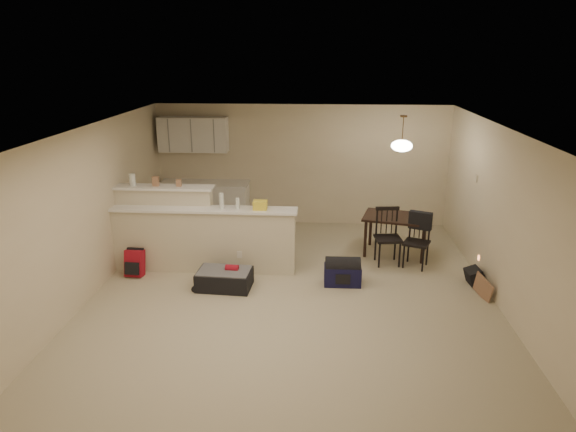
# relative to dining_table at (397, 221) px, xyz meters

# --- Properties ---
(room) EXTENTS (7.00, 7.02, 2.50)m
(room) POSITION_rel_dining_table_xyz_m (-1.77, -1.84, 0.62)
(room) COLOR #B9AD8E
(room) RESTS_ON ground
(breakfast_bar) EXTENTS (3.08, 0.58, 1.39)m
(breakfast_bar) POSITION_rel_dining_table_xyz_m (-3.53, -0.86, -0.02)
(breakfast_bar) COLOR beige
(breakfast_bar) RESTS_ON ground
(upper_cabinets) EXTENTS (1.40, 0.34, 0.70)m
(upper_cabinets) POSITION_rel_dining_table_xyz_m (-3.97, 1.48, 1.27)
(upper_cabinets) COLOR white
(upper_cabinets) RESTS_ON room
(kitchen_counter) EXTENTS (1.80, 0.60, 0.90)m
(kitchen_counter) POSITION_rel_dining_table_xyz_m (-3.77, 1.35, -0.18)
(kitchen_counter) COLOR white
(kitchen_counter) RESTS_ON ground
(thermostat) EXTENTS (0.02, 0.12, 0.12)m
(thermostat) POSITION_rel_dining_table_xyz_m (1.22, -0.29, 0.87)
(thermostat) COLOR beige
(thermostat) RESTS_ON room
(jar) EXTENTS (0.10, 0.10, 0.20)m
(jar) POSITION_rel_dining_table_xyz_m (-4.48, -0.72, 0.86)
(jar) COLOR silver
(jar) RESTS_ON breakfast_bar
(cereal_box) EXTENTS (0.10, 0.07, 0.16)m
(cereal_box) POSITION_rel_dining_table_xyz_m (-4.09, -0.72, 0.84)
(cereal_box) COLOR #9C6F50
(cereal_box) RESTS_ON breakfast_bar
(small_box) EXTENTS (0.08, 0.06, 0.12)m
(small_box) POSITION_rel_dining_table_xyz_m (-3.70, -0.72, 0.82)
(small_box) COLOR #9C6F50
(small_box) RESTS_ON breakfast_bar
(bottle_a) EXTENTS (0.07, 0.07, 0.26)m
(bottle_a) POSITION_rel_dining_table_xyz_m (-2.96, -0.94, 0.59)
(bottle_a) COLOR silver
(bottle_a) RESTS_ON breakfast_bar
(bottle_b) EXTENTS (0.06, 0.06, 0.18)m
(bottle_b) POSITION_rel_dining_table_xyz_m (-2.70, -0.94, 0.55)
(bottle_b) COLOR silver
(bottle_b) RESTS_ON breakfast_bar
(bag_lump) EXTENTS (0.22, 0.18, 0.14)m
(bag_lump) POSITION_rel_dining_table_xyz_m (-2.33, -0.94, 0.53)
(bag_lump) COLOR #9C6F50
(bag_lump) RESTS_ON breakfast_bar
(dining_table) EXTENTS (1.29, 1.01, 0.72)m
(dining_table) POSITION_rel_dining_table_xyz_m (0.00, 0.00, 0.00)
(dining_table) COLOR black
(dining_table) RESTS_ON ground
(pendant_lamp) EXTENTS (0.36, 0.36, 0.62)m
(pendant_lamp) POSITION_rel_dining_table_xyz_m (-0.00, 0.00, 1.36)
(pendant_lamp) COLOR brown
(pendant_lamp) RESTS_ON room
(dining_chair_near) EXTENTS (0.47, 0.45, 0.98)m
(dining_chair_near) POSITION_rel_dining_table_xyz_m (-0.20, -0.47, -0.14)
(dining_chair_near) COLOR black
(dining_chair_near) RESTS_ON ground
(dining_chair_far) EXTENTS (0.52, 0.51, 0.92)m
(dining_chair_far) POSITION_rel_dining_table_xyz_m (0.27, -0.56, -0.17)
(dining_chair_far) COLOR black
(dining_chair_far) RESTS_ON ground
(suitcase) EXTENTS (0.86, 0.59, 0.28)m
(suitcase) POSITION_rel_dining_table_xyz_m (-2.83, -1.58, -0.49)
(suitcase) COLOR black
(suitcase) RESTS_ON ground
(red_backpack) EXTENTS (0.30, 0.20, 0.43)m
(red_backpack) POSITION_rel_dining_table_xyz_m (-4.38, -1.23, -0.41)
(red_backpack) COLOR #A21222
(red_backpack) RESTS_ON ground
(navy_duffel) EXTENTS (0.58, 0.32, 0.31)m
(navy_duffel) POSITION_rel_dining_table_xyz_m (-0.99, -1.35, -0.47)
(navy_duffel) COLOR #121239
(navy_duffel) RESTS_ON ground
(black_daypack) EXTENTS (0.24, 0.32, 0.26)m
(black_daypack) POSITION_rel_dining_table_xyz_m (1.08, -1.23, -0.50)
(black_daypack) COLOR black
(black_daypack) RESTS_ON ground
(cardboard_sheet) EXTENTS (0.14, 0.41, 0.32)m
(cardboard_sheet) POSITION_rel_dining_table_xyz_m (1.08, -1.68, -0.47)
(cardboard_sheet) COLOR #9C6F50
(cardboard_sheet) RESTS_ON ground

